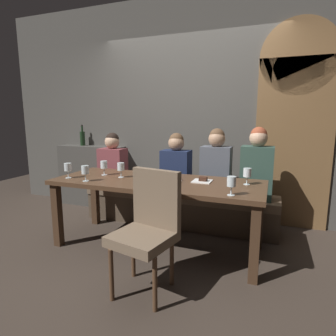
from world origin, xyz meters
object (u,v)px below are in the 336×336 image
at_px(wine_glass_center_back, 247,173).
at_px(diner_bearded, 176,164).
at_px(wine_glass_far_right, 68,167).
at_px(banquette_bench, 178,207).
at_px(wine_bottle_dark_red, 83,138).
at_px(diner_near_end, 257,166).
at_px(espresso_cup, 176,178).
at_px(dining_table, 157,188).
at_px(diner_redhead, 113,160).
at_px(wine_glass_far_left, 231,182).
at_px(wine_glass_end_left, 121,167).
at_px(chair_near_side, 148,223).
at_px(wine_glass_near_left, 104,165).
at_px(wine_glass_near_right, 85,170).
at_px(dessert_plate, 202,180).
at_px(diner_far_end, 216,164).

bearing_deg(wine_glass_center_back, diner_bearded, 149.18).
relative_size(wine_glass_center_back, wine_glass_far_right, 1.00).
bearing_deg(banquette_bench, wine_bottle_dark_red, 168.22).
bearing_deg(diner_near_end, espresso_cup, -140.37).
bearing_deg(dining_table, diner_near_end, 35.18).
xyz_separation_m(diner_redhead, wine_glass_far_left, (1.78, -1.03, 0.06)).
distance_m(wine_glass_end_left, wine_glass_center_back, 1.34).
distance_m(chair_near_side, wine_glass_near_left, 1.22).
bearing_deg(dining_table, wine_glass_near_left, 176.10).
relative_size(wine_bottle_dark_red, wine_glass_near_right, 1.99).
distance_m(diner_bearded, wine_glass_far_right, 1.31).
height_order(banquette_bench, wine_glass_end_left, wine_glass_end_left).
height_order(wine_glass_far_left, wine_glass_near_left, same).
relative_size(wine_bottle_dark_red, wine_glass_far_right, 1.99).
bearing_deg(dining_table, diner_redhead, 143.39).
bearing_deg(wine_glass_end_left, wine_bottle_dark_red, 140.75).
bearing_deg(chair_near_side, wine_glass_near_right, 154.61).
bearing_deg(diner_bearded, wine_glass_far_left, -50.17).
height_order(diner_redhead, diner_near_end, diner_near_end).
relative_size(wine_glass_center_back, dessert_plate, 0.86).
distance_m(wine_bottle_dark_red, wine_glass_far_right, 1.51).
bearing_deg(espresso_cup, wine_glass_near_right, -158.85).
bearing_deg(dessert_plate, wine_glass_center_back, 4.10).
bearing_deg(wine_bottle_dark_red, diner_bearded, -12.31).
relative_size(diner_redhead, diner_bearded, 0.98).
distance_m(chair_near_side, diner_bearded, 1.45).
height_order(wine_bottle_dark_red, wine_glass_end_left, wine_bottle_dark_red).
bearing_deg(wine_glass_far_right, wine_bottle_dark_red, 120.71).
bearing_deg(wine_glass_end_left, wine_glass_near_left, 170.55).
xyz_separation_m(wine_glass_end_left, espresso_cup, (0.63, 0.04, -0.09)).
distance_m(diner_bearded, wine_glass_near_right, 1.18).
distance_m(banquette_bench, diner_far_end, 0.77).
relative_size(dining_table, diner_redhead, 3.00).
xyz_separation_m(wine_glass_near_right, dessert_plate, (1.14, 0.40, -0.10)).
bearing_deg(banquette_bench, wine_glass_center_back, -31.97).
distance_m(diner_far_end, wine_bottle_dark_red, 2.23).
xyz_separation_m(chair_near_side, diner_redhead, (-1.20, 1.44, 0.24)).
bearing_deg(wine_glass_near_right, dessert_plate, 19.28).
bearing_deg(wine_glass_center_back, wine_glass_end_left, -174.31).
bearing_deg(wine_bottle_dark_red, espresso_cup, -27.84).
height_order(chair_near_side, diner_far_end, diner_far_end).
bearing_deg(wine_glass_far_right, wine_glass_far_left, -2.79).
height_order(diner_near_end, wine_glass_near_left, diner_near_end).
xyz_separation_m(chair_near_side, espresso_cup, (-0.03, 0.77, 0.21)).
distance_m(diner_near_end, wine_glass_near_right, 1.91).
xyz_separation_m(wine_glass_end_left, wine_glass_near_left, (-0.25, 0.04, 0.00)).
distance_m(wine_bottle_dark_red, espresso_cup, 2.19).
height_order(diner_bearded, wine_glass_near_right, diner_bearded).
bearing_deg(wine_glass_far_left, diner_near_end, 81.39).
distance_m(wine_glass_end_left, wine_glass_far_right, 0.57).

